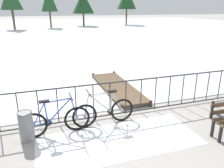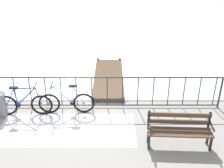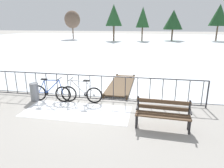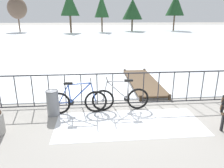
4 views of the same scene
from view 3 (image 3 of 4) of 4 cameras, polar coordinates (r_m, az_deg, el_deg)
The scene contains 14 objects.
ground_plane at distance 8.54m, azimuth -6.00°, elevation -4.45°, with size 160.00×160.00×0.00m, color #9E9991.
frozen_pond at distance 36.23m, azimuth 7.10°, elevation 11.61°, with size 80.00×56.00×0.03m, color silver.
snow_patch at distance 7.54m, azimuth -9.79°, elevation -7.52°, with size 3.84×1.59×0.01m, color white.
railing_fence at distance 8.36m, azimuth -6.12°, elevation -0.87°, with size 9.06×0.06×1.07m.
bicycle_near_railing at distance 8.61m, azimuth -16.80°, elevation -2.32°, with size 1.71×0.52×0.97m.
bicycle_second at distance 8.21m, azimuth -8.54°, elevation -2.69°, with size 1.71×0.52×0.97m.
park_bench at distance 6.34m, azimuth 14.03°, elevation -7.56°, with size 1.62×0.56×0.89m.
trash_bin at distance 8.90m, azimuth -20.85°, elevation -2.07°, with size 0.35×0.35×0.73m.
wooden_dock at distance 10.25m, azimuth 2.54°, elevation -0.08°, with size 1.10×3.69×0.20m.
tree_far_west at distance 38.31m, azimuth 0.51°, elevation 18.64°, with size 3.01×3.01×6.33m.
tree_west_mid at distance 42.25m, azimuth 27.80°, elevation 16.69°, with size 3.31×3.31×6.36m.
tree_centre at distance 43.47m, azimuth -11.04°, elevation 17.27°, with size 3.10×3.10×5.53m.
tree_east_mid at distance 40.46m, azimuth 16.76°, elevation 16.83°, with size 3.55×3.55×5.45m.
tree_far_east at distance 38.57m, azimuth 8.61°, elevation 17.96°, with size 2.41×2.41×5.92m.
Camera 3 is at (2.35, -7.63, 3.05)m, focal length 32.69 mm.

